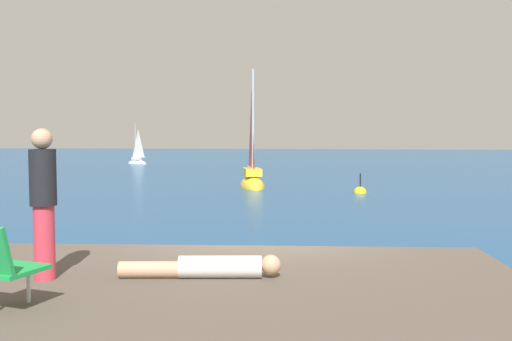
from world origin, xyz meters
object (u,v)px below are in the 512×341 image
(sailboat_near, at_px, (252,180))
(person_standing, at_px, (43,199))
(beach_chair, at_px, (1,263))
(sailboat_far, at_px, (137,161))
(marker_buoy, at_px, (360,193))
(person_sunbather, at_px, (208,267))

(sailboat_near, xyz_separation_m, person_standing, (0.22, -21.75, 1.62))
(beach_chair, bearing_deg, sailboat_far, 31.60)
(person_standing, xyz_separation_m, marker_buoy, (4.75, 19.68, -1.95))
(beach_chair, bearing_deg, person_sunbather, -33.19)
(person_sunbather, xyz_separation_m, beach_chair, (-1.58, -1.39, 0.33))
(person_standing, bearing_deg, person_sunbather, -43.09)
(sailboat_near, distance_m, sailboat_far, 22.66)
(sailboat_far, height_order, beach_chair, sailboat_far)
(person_standing, bearing_deg, beach_chair, -133.82)
(beach_chair, height_order, marker_buoy, beach_chair)
(person_standing, distance_m, beach_chair, 1.22)
(sailboat_near, relative_size, marker_buoy, 5.45)
(sailboat_far, height_order, person_standing, sailboat_far)
(person_standing, bearing_deg, sailboat_near, 39.07)
(sailboat_near, bearing_deg, beach_chair, -12.93)
(beach_chair, relative_size, marker_buoy, 0.71)
(sailboat_near, distance_m, person_sunbather, 21.60)
(person_sunbather, height_order, person_standing, person_standing)
(person_standing, relative_size, marker_buoy, 1.43)
(beach_chair, distance_m, marker_buoy, 21.36)
(person_standing, bearing_deg, sailboat_far, 54.82)
(sailboat_far, relative_size, person_standing, 2.27)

